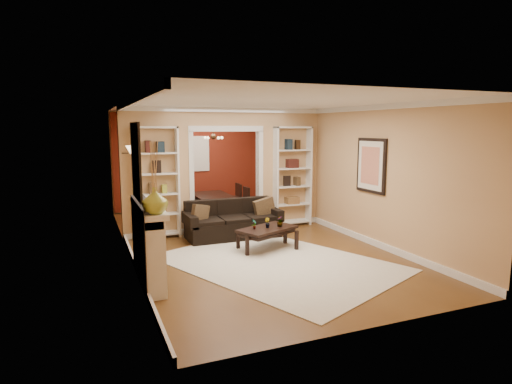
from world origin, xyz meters
name	(u,v)px	position (x,y,z in m)	size (l,w,h in m)	color
floor	(246,242)	(0.00, 0.00, 0.00)	(8.00, 8.00, 0.00)	brown
ceiling	(245,105)	(0.00, 0.00, 2.70)	(8.00, 8.00, 0.00)	white
wall_back	(195,161)	(0.00, 4.00, 1.35)	(8.00, 8.00, 0.00)	tan
wall_front	(374,213)	(0.00, -4.00, 1.35)	(8.00, 8.00, 0.00)	tan
wall_left	(126,181)	(-2.25, 0.00, 1.35)	(8.00, 8.00, 0.00)	tan
wall_right	(343,171)	(2.25, 0.00, 1.35)	(8.00, 8.00, 0.00)	tan
partition_wall	(226,170)	(0.00, 1.20, 1.35)	(4.50, 0.15, 2.70)	tan
red_back_panel	(195,162)	(0.00, 3.97, 1.32)	(4.44, 0.04, 2.64)	maroon
dining_window	(195,154)	(0.00, 3.93, 1.55)	(0.78, 0.03, 0.98)	#8CA5CC
area_rug	(277,263)	(0.02, -1.46, 0.01)	(2.73, 3.82, 0.01)	silver
sofa	(233,219)	(-0.11, 0.45, 0.39)	(1.98, 0.86, 0.78)	black
pillow_left	(200,214)	(-0.81, 0.43, 0.56)	(0.37, 0.11, 0.37)	brown
pillow_right	(265,207)	(0.60, 0.43, 0.60)	(0.44, 0.13, 0.44)	brown
coffee_table	(267,239)	(0.20, -0.63, 0.21)	(1.11, 0.60, 0.42)	black
plant_left	(254,224)	(-0.06, -0.63, 0.51)	(0.09, 0.06, 0.18)	#336626
plant_center	(267,223)	(0.20, -0.63, 0.51)	(0.10, 0.08, 0.18)	#336626
plant_right	(280,221)	(0.46, -0.63, 0.52)	(0.11, 0.11, 0.20)	#336626
bookshelf_left	(157,183)	(-1.55, 1.03, 1.15)	(0.90, 0.30, 2.30)	white
bookshelf_right	(292,177)	(1.55, 1.03, 1.15)	(0.90, 0.30, 2.30)	white
fireplace	(149,243)	(-2.09, -1.50, 0.58)	(0.32, 1.70, 1.16)	white
vase	(155,201)	(-2.09, -2.20, 1.33)	(0.33, 0.33, 0.35)	#9CA836
mirror	(136,161)	(-2.23, -1.50, 1.80)	(0.03, 0.95, 1.10)	silver
wall_sconce	(127,152)	(-2.15, 0.55, 1.83)	(0.18, 0.18, 0.22)	#FFE0A5
framed_art	(371,166)	(2.21, -1.00, 1.55)	(0.04, 0.85, 1.05)	black
dining_table	(214,206)	(0.14, 2.61, 0.28)	(0.90, 1.61, 0.57)	black
dining_chair_nw	(196,203)	(-0.41, 2.31, 0.45)	(0.44, 0.44, 0.90)	black
dining_chair_ne	(239,202)	(0.69, 2.31, 0.40)	(0.39, 0.39, 0.80)	black
dining_chair_sw	(190,200)	(-0.41, 2.91, 0.42)	(0.41, 0.41, 0.84)	black
dining_chair_se	(231,198)	(0.69, 2.91, 0.41)	(0.40, 0.40, 0.81)	black
chandelier	(207,138)	(0.00, 2.70, 2.02)	(0.50, 0.50, 0.30)	#3E2C1C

